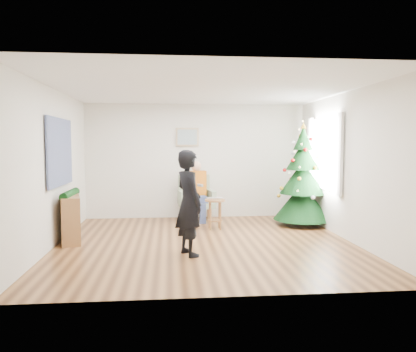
{
  "coord_description": "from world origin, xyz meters",
  "views": [
    {
      "loc": [
        -0.6,
        -6.8,
        1.67
      ],
      "look_at": [
        0.1,
        0.6,
        1.1
      ],
      "focal_mm": 35.0,
      "sensor_mm": 36.0,
      "label": 1
    }
  ],
  "objects": [
    {
      "name": "standing_man",
      "position": [
        -0.32,
        -0.75,
        0.8
      ],
      "size": [
        0.59,
        0.69,
        1.6
      ],
      "primitive_type": "imported",
      "rotation": [
        0.0,
        0.0,
        1.99
      ],
      "color": "black",
      "rests_on": "floor"
    },
    {
      "name": "console",
      "position": [
        -2.33,
        0.37,
        0.4
      ],
      "size": [
        0.53,
        1.04,
        0.8
      ],
      "primitive_type": "cube",
      "rotation": [
        0.0,
        0.0,
        0.24
      ],
      "color": "brown",
      "rests_on": "floor"
    },
    {
      "name": "ceiling",
      "position": [
        0.0,
        0.0,
        2.6
      ],
      "size": [
        5.0,
        5.0,
        0.0
      ],
      "primitive_type": "plane",
      "rotation": [
        3.14,
        0.0,
        0.0
      ],
      "color": "white",
      "rests_on": "wall_back"
    },
    {
      "name": "game_controller",
      "position": [
        -0.15,
        -0.78,
        1.07
      ],
      "size": [
        0.09,
        0.13,
        0.04
      ],
      "primitive_type": "cube",
      "rotation": [
        0.0,
        0.0,
        0.42
      ],
      "color": "white",
      "rests_on": "standing_man"
    },
    {
      "name": "seated_person",
      "position": [
        -0.02,
        2.01,
        0.67
      ],
      "size": [
        0.46,
        0.64,
        1.31
      ],
      "rotation": [
        0.0,
        0.0,
        0.14
      ],
      "color": "navy",
      "rests_on": "armchair"
    },
    {
      "name": "window_panel",
      "position": [
        2.47,
        1.0,
        1.5
      ],
      "size": [
        0.04,
        1.3,
        1.4
      ],
      "primitive_type": "cube",
      "color": "white",
      "rests_on": "wall_right"
    },
    {
      "name": "wall_back",
      "position": [
        0.0,
        2.5,
        1.3
      ],
      "size": [
        5.0,
        0.0,
        5.0
      ],
      "primitive_type": "plane",
      "rotation": [
        1.57,
        0.0,
        0.0
      ],
      "color": "silver",
      "rests_on": "floor"
    },
    {
      "name": "wall_right",
      "position": [
        2.5,
        0.0,
        1.3
      ],
      "size": [
        0.0,
        5.0,
        5.0
      ],
      "primitive_type": "plane",
      "rotation": [
        1.57,
        0.0,
        -1.57
      ],
      "color": "silver",
      "rests_on": "floor"
    },
    {
      "name": "curtains",
      "position": [
        2.44,
        1.0,
        1.5
      ],
      "size": [
        0.05,
        1.75,
        1.5
      ],
      "color": "white",
      "rests_on": "wall_right"
    },
    {
      "name": "stool",
      "position": [
        0.28,
        1.1,
        0.31
      ],
      "size": [
        0.4,
        0.4,
        0.6
      ],
      "rotation": [
        0.0,
        0.0,
        -0.38
      ],
      "color": "brown",
      "rests_on": "floor"
    },
    {
      "name": "christmas_tree",
      "position": [
        2.15,
        1.37,
        0.96
      ],
      "size": [
        1.18,
        1.18,
        2.13
      ],
      "rotation": [
        0.0,
        0.0,
        0.33
      ],
      "color": "#3F2816",
      "rests_on": "floor"
    },
    {
      "name": "wall_left",
      "position": [
        -2.5,
        0.0,
        1.3
      ],
      "size": [
        0.0,
        5.0,
        5.0
      ],
      "primitive_type": "plane",
      "rotation": [
        1.57,
        0.0,
        1.57
      ],
      "color": "silver",
      "rests_on": "floor"
    },
    {
      "name": "armchair",
      "position": [
        -0.03,
        2.06,
        0.37
      ],
      "size": [
        0.84,
        0.78,
        1.0
      ],
      "rotation": [
        0.0,
        0.0,
        0.14
      ],
      "color": "gray",
      "rests_on": "floor"
    },
    {
      "name": "wall_front",
      "position": [
        0.0,
        -2.5,
        1.3
      ],
      "size": [
        5.0,
        0.0,
        5.0
      ],
      "primitive_type": "plane",
      "rotation": [
        -1.57,
        0.0,
        0.0
      ],
      "color": "silver",
      "rests_on": "floor"
    },
    {
      "name": "floor",
      "position": [
        0.0,
        0.0,
        0.0
      ],
      "size": [
        5.0,
        5.0,
        0.0
      ],
      "primitive_type": "plane",
      "color": "brown",
      "rests_on": "ground"
    },
    {
      "name": "framed_picture",
      "position": [
        -0.2,
        2.46,
        1.85
      ],
      "size": [
        0.52,
        0.05,
        0.42
      ],
      "color": "tan",
      "rests_on": "wall_back"
    },
    {
      "name": "laptop",
      "position": [
        0.28,
        1.1,
        0.61
      ],
      "size": [
        0.34,
        0.22,
        0.03
      ],
      "primitive_type": "imported",
      "rotation": [
        0.0,
        0.0,
        -0.04
      ],
      "color": "silver",
      "rests_on": "stool"
    },
    {
      "name": "garland",
      "position": [
        -2.33,
        0.37,
        0.82
      ],
      "size": [
        0.14,
        0.9,
        0.14
      ],
      "primitive_type": "cylinder",
      "rotation": [
        1.57,
        0.0,
        0.0
      ],
      "color": "black",
      "rests_on": "console"
    },
    {
      "name": "tapestry",
      "position": [
        -2.46,
        0.3,
        1.55
      ],
      "size": [
        0.03,
        1.5,
        1.15
      ],
      "primitive_type": "cube",
      "color": "black",
      "rests_on": "wall_left"
    }
  ]
}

